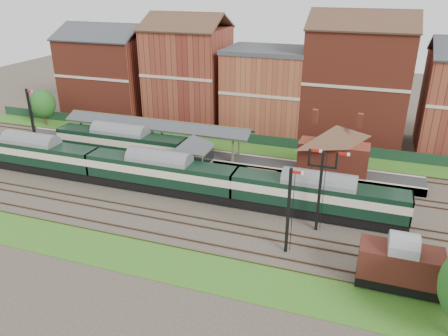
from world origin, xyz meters
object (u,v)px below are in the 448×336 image
(signal_box, at_px, (194,158))
(semaphore_bracket, at_px, (321,186))
(dmu_train, at_px, (160,172))
(platform_railcar, at_px, (121,143))

(signal_box, xyz_separation_m, semaphore_bracket, (15.04, -5.75, 1.44))
(signal_box, relative_size, dmu_train, 0.12)
(signal_box, bearing_deg, platform_railcar, 164.37)
(semaphore_bracket, xyz_separation_m, dmu_train, (-17.76, 2.50, -2.29))
(signal_box, distance_m, dmu_train, 4.32)
(semaphore_bracket, bearing_deg, platform_railcar, 161.34)
(dmu_train, distance_m, platform_railcar, 11.02)
(signal_box, relative_size, platform_railcar, 0.34)
(semaphore_bracket, xyz_separation_m, platform_railcar, (-26.66, 9.00, -2.23))
(dmu_train, height_order, platform_railcar, platform_railcar)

